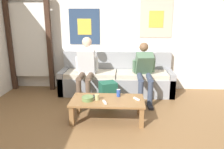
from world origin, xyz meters
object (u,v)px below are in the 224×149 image
Objects in this scene: drink_can_blue at (118,93)px; cell_phone at (95,97)px; game_controller_near_right at (137,99)px; ceramic_bowl at (88,98)px; game_controller_near_left at (105,102)px; backpack at (108,94)px; person_seated_teen at (144,70)px; coffee_table at (107,103)px; person_seated_adult at (86,66)px; pillar_candle at (97,97)px; couch at (116,80)px.

cell_phone is (-0.39, -0.04, -0.06)m from drink_can_blue.
drink_can_blue is at bearing 156.38° from game_controller_near_right.
ceramic_bowl reaches higher than game_controller_near_left.
backpack is 3.05× the size of cell_phone.
coffee_table is at bearing -124.47° from person_seated_teen.
person_seated_adult is 1.39m from game_controller_near_right.
person_seated_teen is 1.45m from ceramic_bowl.
coffee_table is 0.95× the size of person_seated_adult.
person_seated_teen is 1.33m from pillar_candle.
person_seated_teen is 10.65× the size of pillar_candle.
ceramic_bowl is (-0.32, -0.05, 0.09)m from coffee_table.
game_controller_near_right is at bearing -43.63° from person_seated_adult.
person_seated_adult is at bearing 108.99° from pillar_candle.
backpack is (-0.13, -0.72, -0.08)m from couch.
person_seated_teen reaches higher than ceramic_bowl.
person_seated_adult is 1.18m from person_seated_teen.
person_seated_adult is at bearing 130.26° from drink_can_blue.
backpack is 3.22× the size of game_controller_near_right.
ceramic_bowl is 0.19m from cell_phone.
ceramic_bowl is at bearing -106.52° from couch.
person_seated_adult is 0.74m from backpack.
person_seated_adult is 8.40× the size of cell_phone.
ceramic_bowl is (-0.41, -1.39, 0.09)m from couch.
person_seated_teen is at bearing 44.38° from cell_phone.
person_seated_adult reaches higher than person_seated_teen.
backpack is 0.54m from drink_can_blue.
person_seated_teen is 7.60× the size of cell_phone.
person_seated_teen is 0.99m from drink_can_blue.
game_controller_near_left is 1.04× the size of game_controller_near_right.
game_controller_near_right is at bearing 4.20° from pillar_candle.
ceramic_bowl is 0.15m from pillar_candle.
drink_can_blue is at bearing -49.74° from person_seated_adult.
ceramic_bowl is at bearing -157.15° from drink_can_blue.
drink_can_blue is (0.49, 0.21, 0.02)m from ceramic_bowl.
game_controller_near_left is at bearing -122.09° from person_seated_teen.
game_controller_near_right is (0.38, -1.31, 0.07)m from couch.
couch is at bearing 79.84° from backpack.
ceramic_bowl is at bearing -120.95° from cell_phone.
game_controller_near_right is (0.64, 0.05, -0.04)m from pillar_candle.
person_seated_teen is at bearing 57.91° from game_controller_near_left.
drink_can_blue is 0.84× the size of game_controller_near_left.
backpack is at bearing 67.01° from ceramic_bowl.
person_seated_teen is at bearing 55.53° from coffee_table.
game_controller_near_left is at bearing -66.89° from person_seated_adult.
person_seated_adult reaches higher than drink_can_blue.
pillar_candle is at bearing -101.94° from backpack.
ceramic_bowl is at bearing -133.70° from person_seated_teen.
game_controller_near_left is at bearing -90.10° from backpack.
backpack is 2.33× the size of ceramic_bowl.
person_seated_teen is 2.49× the size of backpack.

